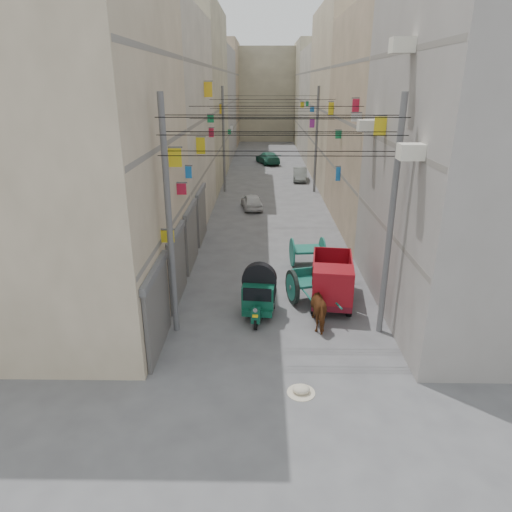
{
  "coord_description": "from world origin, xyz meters",
  "views": [
    {
      "loc": [
        -0.57,
        -8.22,
        8.25
      ],
      "look_at": [
        -0.78,
        6.5,
        2.63
      ],
      "focal_mm": 32.0,
      "sensor_mm": 36.0,
      "label": 1
    }
  ],
  "objects_px": {
    "tonga_cart": "(308,285)",
    "feed_sack": "(301,389)",
    "mini_truck": "(332,285)",
    "second_cart": "(307,251)",
    "auto_rickshaw": "(259,292)",
    "distant_car_green": "(268,158)",
    "distant_car_white": "(252,201)",
    "horse": "(323,306)",
    "distant_car_grey": "(300,174)"
  },
  "relations": [
    {
      "from": "horse",
      "to": "distant_car_white",
      "type": "height_order",
      "value": "horse"
    },
    {
      "from": "horse",
      "to": "distant_car_green",
      "type": "distance_m",
      "value": 35.1
    },
    {
      "from": "tonga_cart",
      "to": "distant_car_green",
      "type": "bearing_deg",
      "value": 77.06
    },
    {
      "from": "feed_sack",
      "to": "horse",
      "type": "distance_m",
      "value": 4.09
    },
    {
      "from": "distant_car_green",
      "to": "feed_sack",
      "type": "bearing_deg",
      "value": 73.62
    },
    {
      "from": "horse",
      "to": "mini_truck",
      "type": "bearing_deg",
      "value": -114.48
    },
    {
      "from": "horse",
      "to": "distant_car_white",
      "type": "relative_size",
      "value": 0.58
    },
    {
      "from": "mini_truck",
      "to": "second_cart",
      "type": "bearing_deg",
      "value": 104.69
    },
    {
      "from": "distant_car_green",
      "to": "tonga_cart",
      "type": "bearing_deg",
      "value": 74.96
    },
    {
      "from": "auto_rickshaw",
      "to": "tonga_cart",
      "type": "height_order",
      "value": "auto_rickshaw"
    },
    {
      "from": "distant_car_green",
      "to": "horse",
      "type": "bearing_deg",
      "value": 75.43
    },
    {
      "from": "distant_car_green",
      "to": "distant_car_white",
      "type": "bearing_deg",
      "value": 68.81
    },
    {
      "from": "tonga_cart",
      "to": "horse",
      "type": "xyz_separation_m",
      "value": [
        0.36,
        -1.9,
        0.05
      ]
    },
    {
      "from": "mini_truck",
      "to": "feed_sack",
      "type": "distance_m",
      "value": 5.69
    },
    {
      "from": "second_cart",
      "to": "feed_sack",
      "type": "height_order",
      "value": "second_cart"
    },
    {
      "from": "distant_car_white",
      "to": "second_cart",
      "type": "bearing_deg",
      "value": 96.57
    },
    {
      "from": "tonga_cart",
      "to": "distant_car_grey",
      "type": "distance_m",
      "value": 24.2
    },
    {
      "from": "feed_sack",
      "to": "horse",
      "type": "xyz_separation_m",
      "value": [
        1.06,
        3.9,
        0.64
      ]
    },
    {
      "from": "second_cart",
      "to": "tonga_cart",
      "type": "bearing_deg",
      "value": -100.88
    },
    {
      "from": "distant_car_grey",
      "to": "distant_car_green",
      "type": "xyz_separation_m",
      "value": [
        -2.77,
        9.01,
        0.07
      ]
    },
    {
      "from": "tonga_cart",
      "to": "distant_car_grey",
      "type": "xyz_separation_m",
      "value": [
        1.53,
        24.15,
        -0.16
      ]
    },
    {
      "from": "distant_car_grey",
      "to": "mini_truck",
      "type": "bearing_deg",
      "value": -88.45
    },
    {
      "from": "auto_rickshaw",
      "to": "distant_car_white",
      "type": "bearing_deg",
      "value": 98.15
    },
    {
      "from": "tonga_cart",
      "to": "second_cart",
      "type": "relative_size",
      "value": 1.94
    },
    {
      "from": "mini_truck",
      "to": "feed_sack",
      "type": "bearing_deg",
      "value": -99.01
    },
    {
      "from": "horse",
      "to": "tonga_cart",
      "type": "bearing_deg",
      "value": -84.33
    },
    {
      "from": "second_cart",
      "to": "horse",
      "type": "xyz_separation_m",
      "value": [
        0.02,
        -5.82,
        0.04
      ]
    },
    {
      "from": "auto_rickshaw",
      "to": "distant_car_green",
      "type": "relative_size",
      "value": 0.53
    },
    {
      "from": "mini_truck",
      "to": "distant_car_green",
      "type": "xyz_separation_m",
      "value": [
        -2.13,
        33.56,
        -0.29
      ]
    },
    {
      "from": "feed_sack",
      "to": "distant_car_white",
      "type": "bearing_deg",
      "value": 95.28
    },
    {
      "from": "mini_truck",
      "to": "feed_sack",
      "type": "height_order",
      "value": "mini_truck"
    },
    {
      "from": "mini_truck",
      "to": "distant_car_grey",
      "type": "distance_m",
      "value": 24.56
    },
    {
      "from": "auto_rickshaw",
      "to": "second_cart",
      "type": "xyz_separation_m",
      "value": [
        2.26,
        5.03,
        -0.21
      ]
    },
    {
      "from": "second_cart",
      "to": "horse",
      "type": "distance_m",
      "value": 5.82
    },
    {
      "from": "second_cart",
      "to": "distant_car_grey",
      "type": "height_order",
      "value": "second_cart"
    },
    {
      "from": "distant_car_white",
      "to": "auto_rickshaw",
      "type": "bearing_deg",
      "value": 83.43
    },
    {
      "from": "mini_truck",
      "to": "distant_car_green",
      "type": "distance_m",
      "value": 33.63
    },
    {
      "from": "feed_sack",
      "to": "distant_car_grey",
      "type": "distance_m",
      "value": 30.04
    },
    {
      "from": "second_cart",
      "to": "distant_car_white",
      "type": "distance_m",
      "value": 10.83
    },
    {
      "from": "auto_rickshaw",
      "to": "distant_car_green",
      "type": "bearing_deg",
      "value": 94.65
    },
    {
      "from": "tonga_cart",
      "to": "distant_car_white",
      "type": "bearing_deg",
      "value": 85.03
    },
    {
      "from": "feed_sack",
      "to": "mini_truck",
      "type": "bearing_deg",
      "value": 73.64
    },
    {
      "from": "tonga_cart",
      "to": "distant_car_white",
      "type": "xyz_separation_m",
      "value": [
        -2.56,
        14.35,
        -0.19
      ]
    },
    {
      "from": "feed_sack",
      "to": "horse",
      "type": "bearing_deg",
      "value": 74.87
    },
    {
      "from": "second_cart",
      "to": "distant_car_green",
      "type": "height_order",
      "value": "second_cart"
    },
    {
      "from": "distant_car_white",
      "to": "distant_car_green",
      "type": "xyz_separation_m",
      "value": [
        1.32,
        18.81,
        0.1
      ]
    },
    {
      "from": "mini_truck",
      "to": "second_cart",
      "type": "distance_m",
      "value": 4.35
    },
    {
      "from": "tonga_cart",
      "to": "horse",
      "type": "bearing_deg",
      "value": -94.4
    },
    {
      "from": "horse",
      "to": "distant_car_white",
      "type": "distance_m",
      "value": 16.52
    },
    {
      "from": "tonga_cart",
      "to": "feed_sack",
      "type": "xyz_separation_m",
      "value": [
        -0.7,
        -5.81,
        -0.59
      ]
    }
  ]
}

